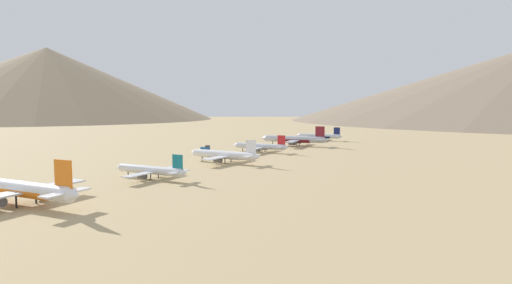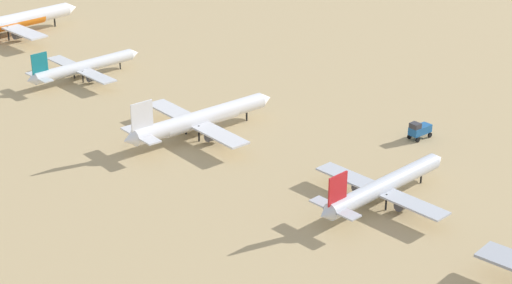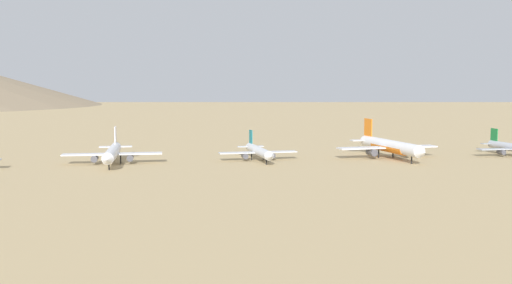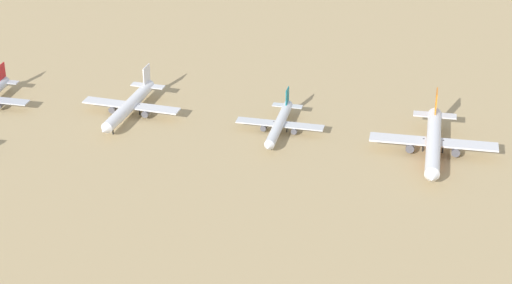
% 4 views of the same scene
% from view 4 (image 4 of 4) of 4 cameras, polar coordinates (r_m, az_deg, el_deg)
% --- Properties ---
extents(ground_plane, '(1800.00, 1800.00, 0.00)m').
position_cam_4_polar(ground_plane, '(284.96, -7.85, 1.30)').
color(ground_plane, tan).
extents(parked_jet_3, '(38.71, 31.39, 11.18)m').
position_cam_4_polar(parked_jet_3, '(286.44, -7.84, 2.26)').
color(parked_jet_3, white).
rests_on(parked_jet_3, ground).
extents(parked_jet_4, '(32.79, 26.69, 9.45)m').
position_cam_4_polar(parked_jet_4, '(273.32, 1.46, 1.13)').
color(parked_jet_4, silver).
rests_on(parked_jet_4, ground).
extents(parked_jet_5, '(44.82, 36.56, 12.93)m').
position_cam_4_polar(parked_jet_5, '(264.77, 10.94, -0.01)').
color(parked_jet_5, white).
rests_on(parked_jet_5, ground).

